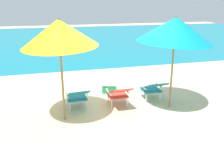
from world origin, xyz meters
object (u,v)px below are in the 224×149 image
Objects in this scene: lounge_chair_right at (153,88)px; cooler_box at (109,87)px; lounge_chair_center at (119,93)px; lounge_chair_left at (78,96)px; beach_umbrella_right at (175,30)px; beach_umbrella_left at (59,33)px.

lounge_chair_right reaches higher than cooler_box.
lounge_chair_center is 1.62× the size of cooler_box.
lounge_chair_left is at bearing -137.78° from cooler_box.
lounge_chair_right is 1.80m from beach_umbrella_right.
beach_umbrella_right is at bearing 0.24° from beach_umbrella_left.
lounge_chair_right is at bearing 10.93° from beach_umbrella_left.
beach_umbrella_left is (-0.38, -0.46, 1.72)m from lounge_chair_left.
beach_umbrella_right is at bearing -10.23° from lounge_chair_left.
lounge_chair_left is 1.13m from lounge_chair_center.
lounge_chair_right is at bearing 1.01° from lounge_chair_left.
beach_umbrella_left is at bearing -129.93° from lounge_chair_left.
lounge_chair_right is 1.63× the size of cooler_box.
lounge_chair_left is 1.54m from cooler_box.
lounge_chair_center is at bearing 166.04° from beach_umbrella_right.
lounge_chair_left is 2.19m from lounge_chair_right.
beach_umbrella_right is (2.48, -0.45, 1.71)m from lounge_chair_left.
beach_umbrella_left reaches higher than lounge_chair_center.
lounge_chair_right is at bearing 120.22° from beach_umbrella_right.
lounge_chair_left is 0.36× the size of beach_umbrella_right.
lounge_chair_left is 1.03× the size of lounge_chair_center.
beach_umbrella_left is at bearing -179.76° from beach_umbrella_right.
lounge_chair_left is 1.82m from beach_umbrella_left.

